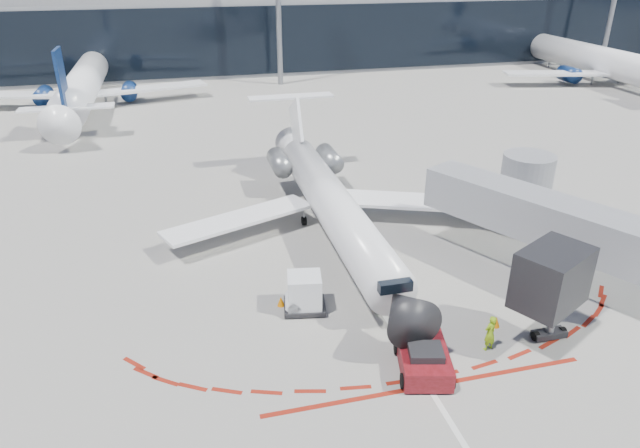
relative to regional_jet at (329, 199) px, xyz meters
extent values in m
plane|color=slate|center=(0.20, -3.51, -2.18)|extent=(260.00, 260.00, 0.00)
cube|color=silver|center=(0.20, -1.51, -2.17)|extent=(0.25, 40.00, 0.01)
cube|color=maroon|center=(0.20, -15.01, -2.17)|extent=(14.00, 0.25, 0.01)
cube|color=gray|center=(0.20, 61.49, 2.82)|extent=(150.00, 24.00, 10.00)
cube|color=black|center=(0.20, 49.44, 2.82)|extent=(150.00, 0.20, 9.00)
cube|color=#9B9DA3|center=(9.20, -8.01, 1.42)|extent=(8.22, 12.61, 2.30)
cube|color=black|center=(6.15, -13.75, 1.42)|extent=(3.86, 3.44, 2.60)
cylinder|color=gray|center=(6.95, -13.35, -0.98)|extent=(0.36, 0.36, 2.40)
cube|color=black|center=(6.95, -13.35, -1.96)|extent=(1.60, 0.60, 0.30)
cylinder|color=#9B9DA3|center=(12.25, -2.27, 0.22)|extent=(3.20, 3.20, 4.80)
cylinder|color=black|center=(12.25, -2.27, -1.93)|extent=(4.00, 4.00, 0.50)
cylinder|color=white|center=(0.00, -1.07, -0.03)|extent=(2.47, 20.11, 2.47)
cone|color=black|center=(0.00, -12.41, -0.03)|extent=(2.47, 2.56, 2.47)
cone|color=white|center=(0.00, 10.63, -0.03)|extent=(2.47, 3.29, 2.47)
cube|color=black|center=(0.00, -10.94, 0.47)|extent=(1.55, 1.28, 0.50)
cube|color=white|center=(-5.67, 0.30, -0.85)|extent=(9.79, 5.80, 0.28)
cube|color=white|center=(5.67, 0.30, -0.85)|extent=(9.79, 5.80, 0.28)
cube|color=white|center=(0.00, 9.71, 2.16)|extent=(0.23, 4.29, 4.36)
cube|color=white|center=(0.00, 11.63, 3.81)|extent=(6.58, 1.46, 0.15)
cylinder|color=slate|center=(-1.87, 6.97, 0.20)|extent=(1.37, 3.11, 1.37)
cylinder|color=slate|center=(1.87, 6.97, 0.20)|extent=(1.37, 3.11, 1.37)
cylinder|color=black|center=(0.00, -9.48, -1.92)|extent=(0.20, 0.51, 0.51)
cylinder|color=black|center=(-1.37, 1.21, -1.89)|extent=(0.27, 0.58, 0.58)
cylinder|color=black|center=(1.37, 1.21, -1.89)|extent=(0.27, 0.58, 0.58)
cylinder|color=gray|center=(0.00, -9.48, -1.68)|extent=(0.16, 0.16, 1.01)
cube|color=#500B0C|center=(0.39, -13.98, -1.62)|extent=(2.74, 3.62, 0.91)
cube|color=black|center=(0.32, -14.27, -1.02)|extent=(1.66, 1.52, 0.35)
cylinder|color=gray|center=(0.94, -11.83, -1.83)|extent=(0.74, 2.56, 0.10)
cylinder|color=black|center=(-0.80, -14.82, -1.86)|extent=(0.43, 0.69, 0.64)
cylinder|color=black|center=(1.05, -15.29, -1.86)|extent=(0.43, 0.69, 0.64)
cylinder|color=black|center=(-0.26, -12.67, -1.86)|extent=(0.43, 0.69, 0.64)
cylinder|color=black|center=(1.59, -13.14, -1.86)|extent=(0.43, 0.69, 0.64)
imported|color=#9EDB17|center=(3.80, -13.40, -1.30)|extent=(0.73, 0.58, 1.75)
cube|color=black|center=(-3.50, -8.30, -1.99)|extent=(2.32, 2.07, 0.23)
cube|color=white|center=(-3.50, -8.30, -1.07)|extent=(1.88, 1.80, 1.64)
cylinder|color=black|center=(-4.42, -8.81, -2.08)|extent=(0.14, 0.22, 0.21)
cylinder|color=black|center=(-2.80, -9.10, -2.08)|extent=(0.14, 0.22, 0.21)
cylinder|color=black|center=(-4.19, -7.50, -2.08)|extent=(0.14, 0.22, 0.21)
cylinder|color=black|center=(-2.57, -7.78, -2.08)|extent=(0.14, 0.22, 0.21)
cone|color=orange|center=(-4.59, -7.70, -1.92)|extent=(0.38, 0.38, 0.53)
cone|color=orange|center=(5.02, -11.95, -1.91)|extent=(0.39, 0.39, 0.54)
camera|label=1|loc=(-8.61, -31.62, 14.03)|focal=32.00mm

